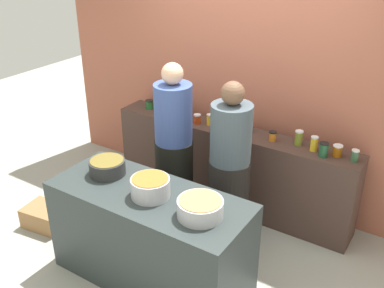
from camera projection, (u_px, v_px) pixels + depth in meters
ground at (172, 258)px, 4.20m from camera, size 12.00×12.00×0.00m
storefront_wall at (249, 66)px, 4.63m from camera, size 4.80×0.12×3.00m
display_shelf at (229, 168)px, 4.83m from camera, size 2.70×0.36×0.90m
prep_table at (150, 237)px, 3.78m from camera, size 1.70×0.70×0.87m
preserve_jar_0 at (149, 104)px, 5.13m from camera, size 0.09×0.09×0.10m
preserve_jar_1 at (165, 107)px, 5.03m from camera, size 0.08×0.08×0.12m
preserve_jar_2 at (176, 108)px, 5.00m from camera, size 0.08×0.08×0.13m
preserve_jar_3 at (197, 119)px, 4.75m from camera, size 0.08×0.08×0.10m
preserve_jar_4 at (210, 119)px, 4.72m from camera, size 0.07×0.07×0.12m
preserve_jar_5 at (237, 123)px, 4.64m from camera, size 0.08×0.08×0.12m
preserve_jar_6 at (246, 126)px, 4.56m from camera, size 0.07×0.07×0.13m
preserve_jar_7 at (273, 136)px, 4.37m from camera, size 0.07×0.07×0.10m
preserve_jar_8 at (299, 138)px, 4.28m from camera, size 0.08×0.08×0.15m
preserve_jar_9 at (314, 144)px, 4.17m from camera, size 0.07×0.07×0.14m
preserve_jar_10 at (324, 150)px, 4.06m from camera, size 0.09×0.09×0.14m
preserve_jar_11 at (337, 151)px, 4.08m from camera, size 0.09×0.09×0.11m
preserve_jar_12 at (355, 156)px, 3.99m from camera, size 0.07×0.07×0.11m
cooking_pot_left at (107, 167)px, 3.84m from camera, size 0.31×0.31×0.14m
cooking_pot_center at (150, 187)px, 3.52m from camera, size 0.31×0.31×0.16m
cooking_pot_right at (200, 208)px, 3.28m from camera, size 0.35×0.35×0.14m
cook_with_tongs at (174, 156)px, 4.37m from camera, size 0.38×0.38×1.72m
cook_in_cap at (229, 175)px, 4.11m from camera, size 0.39×0.39×1.64m
bread_crate at (46, 216)px, 4.61m from camera, size 0.47×0.37×0.21m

